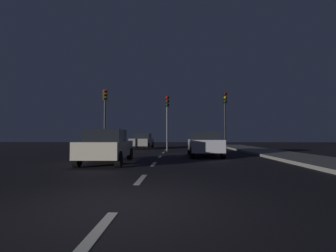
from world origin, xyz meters
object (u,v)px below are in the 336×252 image
object	(u,v)px
traffic_signal_left	(105,108)
traffic_signal_center	(167,112)
car_stopped_ahead	(204,144)
car_oncoming_far	(142,141)
traffic_signal_right	(225,110)
car_adjacent_lane	(107,146)

from	to	relation	value
traffic_signal_left	traffic_signal_center	xyz separation A→B (m)	(5.12, -0.00, -0.34)
car_stopped_ahead	car_oncoming_far	xyz separation A→B (m)	(-5.07, 8.83, -0.00)
traffic_signal_left	traffic_signal_right	distance (m)	9.78
traffic_signal_left	traffic_signal_right	xyz separation A→B (m)	(9.78, -0.00, -0.17)
traffic_signal_left	car_stopped_ahead	world-z (taller)	traffic_signal_left
traffic_signal_left	traffic_signal_right	bearing A→B (deg)	-0.00
traffic_signal_center	car_adjacent_lane	world-z (taller)	traffic_signal_center
traffic_signal_center	car_adjacent_lane	distance (m)	9.65
traffic_signal_left	car_adjacent_lane	world-z (taller)	traffic_signal_left
traffic_signal_left	traffic_signal_center	distance (m)	5.13
car_adjacent_lane	car_oncoming_far	bearing A→B (deg)	91.27
car_stopped_ahead	car_oncoming_far	size ratio (longest dim) A/B	1.00
car_stopped_ahead	car_adjacent_lane	distance (m)	6.39
car_stopped_ahead	car_adjacent_lane	xyz separation A→B (m)	(-4.78, -4.25, 0.00)
traffic_signal_left	car_oncoming_far	distance (m)	5.49
traffic_signal_right	traffic_signal_center	bearing A→B (deg)	-179.99
car_oncoming_far	car_adjacent_lane	bearing A→B (deg)	-88.73
traffic_signal_right	car_oncoming_far	xyz separation A→B (m)	(-7.26, 4.02, -2.59)
traffic_signal_left	car_stopped_ahead	size ratio (longest dim) A/B	1.22
traffic_signal_right	car_stopped_ahead	xyz separation A→B (m)	(-2.19, -4.81, -2.59)
car_stopped_ahead	traffic_signal_center	bearing A→B (deg)	117.16
traffic_signal_left	car_stopped_ahead	bearing A→B (deg)	-32.36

